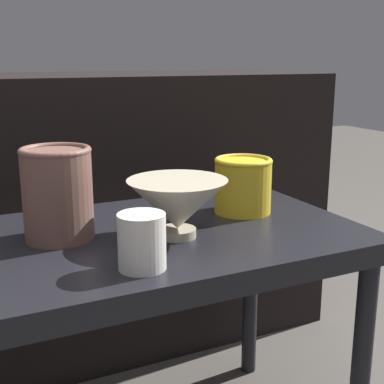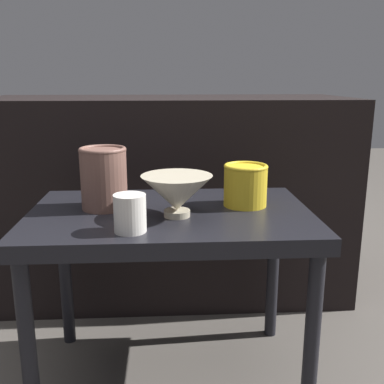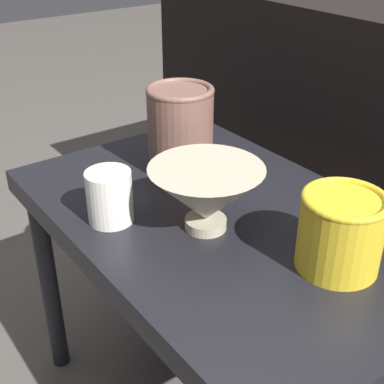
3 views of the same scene
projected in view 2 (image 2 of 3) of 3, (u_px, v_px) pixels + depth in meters
ground_plane at (172, 375)px, 1.25m from camera, size 8.00×8.00×0.00m
table at (170, 232)px, 1.14m from camera, size 0.71×0.45×0.48m
couch_backdrop at (169, 195)px, 1.71m from camera, size 1.31×0.50×0.74m
bowl at (177, 193)px, 1.07m from camera, size 0.17×0.17×0.10m
vase_textured_left at (104, 177)px, 1.14m from camera, size 0.12×0.12×0.16m
vase_colorful_right at (245, 184)px, 1.17m from camera, size 0.11×0.11×0.11m
cup at (130, 213)px, 0.97m from camera, size 0.07×0.07×0.08m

